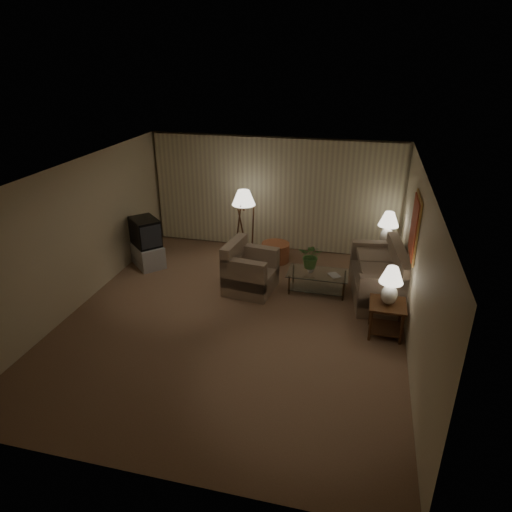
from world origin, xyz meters
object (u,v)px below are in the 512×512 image
(sofa, at_px, (378,277))
(table_lamp_far, at_px, (388,226))
(side_table_far, at_px, (385,253))
(table_lamp_near, at_px, (391,282))
(ottoman, at_px, (275,252))
(crt_tv, at_px, (145,232))
(coffee_table, at_px, (318,279))
(side_table_near, at_px, (387,313))
(armchair, at_px, (251,272))
(vase, at_px, (311,269))
(floor_lamp, at_px, (244,223))
(tv_cabinet, at_px, (148,255))

(sofa, bearing_deg, table_lamp_far, 165.74)
(table_lamp_far, bearing_deg, side_table_far, 18.43)
(table_lamp_near, xyz_separation_m, ottoman, (-2.43, 2.50, -0.79))
(sofa, relative_size, crt_tv, 2.40)
(coffee_table, bearing_deg, side_table_near, -43.67)
(armchair, xyz_separation_m, crt_tv, (-2.57, 0.61, 0.40))
(coffee_table, relative_size, vase, 8.66)
(table_lamp_far, bearing_deg, crt_tv, -169.05)
(table_lamp_near, distance_m, table_lamp_far, 2.60)
(table_lamp_far, bearing_deg, side_table_near, -90.00)
(side_table_far, distance_m, floor_lamp, 3.21)
(side_table_near, height_order, ottoman, side_table_near)
(side_table_near, height_order, table_lamp_near, table_lamp_near)
(side_table_far, distance_m, coffee_table, 1.88)
(armchair, bearing_deg, floor_lamp, 26.64)
(side_table_near, bearing_deg, table_lamp_near, 180.00)
(table_lamp_near, bearing_deg, side_table_near, 0.00)
(side_table_far, bearing_deg, table_lamp_near, -90.00)
(table_lamp_near, distance_m, ottoman, 3.57)
(side_table_near, bearing_deg, crt_tv, 162.96)
(side_table_far, height_order, table_lamp_near, table_lamp_near)
(tv_cabinet, height_order, floor_lamp, floor_lamp)
(side_table_far, xyz_separation_m, table_lamp_near, (-0.00, -2.60, 0.60))
(side_table_near, height_order, crt_tv, crt_tv)
(side_table_far, bearing_deg, ottoman, -177.67)
(table_lamp_far, distance_m, ottoman, 2.57)
(table_lamp_near, xyz_separation_m, tv_cabinet, (-5.20, 1.59, -0.75))
(armchair, xyz_separation_m, vase, (1.17, 0.26, 0.08))
(floor_lamp, distance_m, ottoman, 0.99)
(ottoman, bearing_deg, sofa, -26.78)
(sofa, xyz_separation_m, crt_tv, (-5.05, 0.24, 0.40))
(armchair, distance_m, floor_lamp, 1.68)
(ottoman, distance_m, vase, 1.61)
(ottoman, bearing_deg, floor_lamp, 179.14)
(table_lamp_near, relative_size, table_lamp_far, 0.91)
(table_lamp_near, bearing_deg, ottoman, 134.18)
(side_table_far, bearing_deg, armchair, -148.53)
(sofa, bearing_deg, floor_lamp, -118.40)
(side_table_near, relative_size, table_lamp_far, 0.80)
(sofa, relative_size, vase, 14.87)
(sofa, relative_size, table_lamp_far, 2.75)
(floor_lamp, bearing_deg, side_table_far, 1.58)
(coffee_table, xyz_separation_m, ottoman, (-1.12, 1.25, -0.06))
(side_table_far, relative_size, ottoman, 0.93)
(ottoman, bearing_deg, armchair, -97.68)
(tv_cabinet, distance_m, ottoman, 2.91)
(ottoman, bearing_deg, table_lamp_far, 2.33)
(side_table_near, bearing_deg, armchair, 159.45)
(side_table_near, relative_size, tv_cabinet, 0.61)
(coffee_table, bearing_deg, sofa, 4.93)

